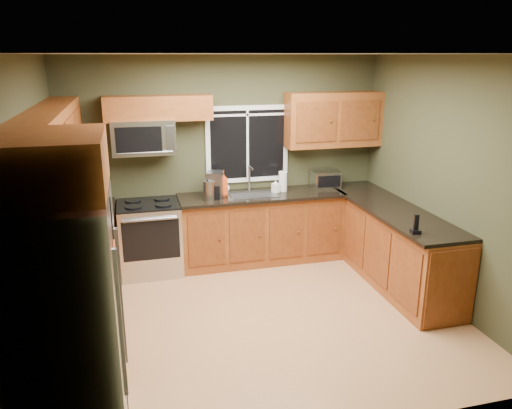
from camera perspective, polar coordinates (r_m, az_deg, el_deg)
name	(u,v)px	position (r m, az deg, el deg)	size (l,w,h in m)	color
floor	(260,316)	(5.48, 0.41, -12.67)	(4.20, 4.20, 0.00)	#B47C4E
ceiling	(260,54)	(4.77, 0.49, 16.84)	(4.20, 4.20, 0.00)	white
back_wall	(225,160)	(6.67, -3.53, 5.10)	(4.20, 4.20, 0.00)	#363721
front_wall	(330,267)	(3.35, 8.42, -7.06)	(4.20, 4.20, 0.00)	#363721
left_wall	(33,211)	(4.88, -24.11, -0.71)	(3.60, 3.60, 0.00)	#363721
right_wall	(445,183)	(5.84, 20.79, 2.36)	(3.60, 3.60, 0.00)	#363721
window	(247,144)	(6.67, -0.99, 6.91)	(1.12, 0.03, 1.02)	white
base_cabinets_left	(82,278)	(5.59, -19.22, -7.90)	(0.60, 2.65, 0.90)	brown
countertop_left	(80,235)	(5.42, -19.43, -3.35)	(0.65, 2.65, 0.04)	black
base_cabinets_back	(261,228)	(6.72, 0.57, -2.76)	(2.17, 0.60, 0.90)	brown
countertop_back	(262,195)	(6.55, 0.64, 1.05)	(2.17, 0.65, 0.04)	black
base_cabinets_peninsula	(389,244)	(6.39, 14.99, -4.41)	(0.60, 2.52, 0.90)	brown
countertop_peninsula	(390,208)	(6.23, 15.08, -0.37)	(0.65, 2.50, 0.04)	black
upper_cabinets_left	(53,145)	(5.21, -22.18, 6.31)	(0.33, 2.65, 0.72)	brown
upper_cabinets_back_left	(158,108)	(6.29, -11.11, 10.76)	(1.30, 0.33, 0.30)	brown
upper_cabinets_back_right	(333,120)	(6.85, 8.82, 9.57)	(1.30, 0.33, 0.72)	brown
upper_cabinet_over_fridge	(46,164)	(3.42, -22.83, 4.26)	(0.72, 0.90, 0.38)	brown
refrigerator	(66,323)	(3.80, -20.87, -12.58)	(0.74, 0.90, 1.80)	#B7B7BC
range	(150,237)	(6.48, -12.00, -3.71)	(0.76, 0.69, 0.94)	#B7B7BC
microwave	(143,137)	(6.30, -12.75, 7.54)	(0.76, 0.41, 0.42)	#B7B7BC
sink	(253,193)	(6.53, -0.37, 1.29)	(0.60, 0.42, 0.36)	slate
toaster_oven	(325,179)	(6.92, 7.93, 2.89)	(0.38, 0.30, 0.23)	#B7B7BC
coffee_maker	(215,186)	(6.37, -4.67, 2.17)	(0.27, 0.31, 0.33)	slate
kettle	(209,189)	(6.30, -5.36, 1.81)	(0.20, 0.20, 0.30)	#B7B7BC
paper_towel_roll	(283,181)	(6.67, 3.09, 2.66)	(0.13, 0.13, 0.29)	white
soap_bottle_a	(223,183)	(6.44, -3.77, 2.42)	(0.13, 0.13, 0.33)	#E14315
soap_bottle_b	(276,186)	(6.60, 2.26, 2.15)	(0.08, 0.08, 0.18)	white
soap_bottle_c	(225,186)	(6.64, -3.53, 2.09)	(0.12, 0.12, 0.15)	white
cordless_phone	(416,228)	(5.35, 17.80, -2.54)	(0.11, 0.11, 0.20)	black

